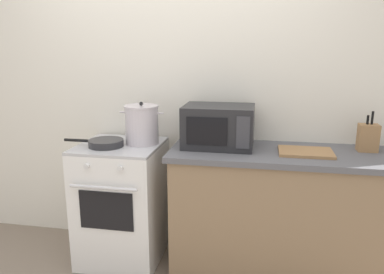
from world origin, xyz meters
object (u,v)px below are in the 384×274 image
Objects in this scene: stove at (122,202)px; frying_pan at (105,143)px; cutting_board at (306,152)px; stock_pot at (142,125)px; knife_block at (368,138)px; microwave at (219,126)px.

frying_pan is at bearing -137.14° from stove.
frying_pan is at bearing -176.94° from cutting_board.
stock_pot reaches higher than cutting_board.
stock_pot is 1.61m from knife_block.
frying_pan is 0.83m from microwave.
frying_pan is (-0.24, -0.13, -0.12)m from stock_pot.
microwave is at bearing 6.19° from stove.
cutting_board is at bearing -7.32° from microwave.
stove is 3.28× the size of knife_block.
stove is at bearing -173.81° from microwave.
cutting_board is (1.42, 0.08, -0.02)m from frying_pan.
knife_block is (1.60, 0.09, -0.05)m from stock_pot.
stock_pot is 0.30m from frying_pan.
knife_block is (1.76, 0.14, 0.56)m from stove.
stove is 2.03× the size of frying_pan.
knife_block is (1.03, 0.06, -0.05)m from microwave.
microwave is 1.04m from knife_block.
cutting_board is 1.28× the size of knife_block.
frying_pan is 1.26× the size of cutting_board.
stock_pot is (0.16, 0.05, 0.60)m from stove.
frying_pan is 1.86m from knife_block.
stove is 1.85m from knife_block.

